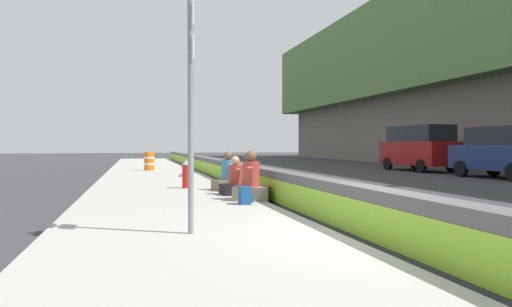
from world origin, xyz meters
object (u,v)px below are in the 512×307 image
Objects in this scene: fire_hydrant at (186,174)px; seated_person_foreground at (251,184)px; seated_person_rear at (228,178)px; parked_car_fourth at (419,147)px; backpack at (245,196)px; route_sign_post at (191,97)px; seated_person_middle at (235,182)px; parked_car_third at (504,152)px; construction_barrel at (149,161)px.

fire_hydrant is 3.68m from seated_person_foreground.
seated_person_foreground reaches higher than seated_person_rear.
parked_car_fourth reaches higher than seated_person_rear.
fire_hydrant is 0.17× the size of parked_car_fourth.
parked_car_fourth reaches higher than seated_person_foreground.
backpack is (-3.32, 0.26, -0.16)m from seated_person_rear.
parked_car_fourth is at bearing -45.71° from backpack.
seated_person_middle is at bearing -19.02° from route_sign_post.
seated_person_middle is at bearing 177.97° from seated_person_rear.
seated_person_middle is at bearing 109.34° from parked_car_third.
construction_barrel is at bearing 4.49° from fire_hydrant.
parked_car_third is (5.84, -12.86, 0.67)m from seated_person_foreground.
parked_car_fourth is at bearing -46.78° from seated_person_foreground.
parked_car_fourth is (15.96, -14.72, -0.86)m from route_sign_post.
seated_person_rear reaches higher than fire_hydrant.
fire_hydrant is 2.20× the size of backpack.
parked_car_third is (6.62, -13.19, 0.85)m from backpack.
seated_person_rear is (1.25, -0.04, 0.03)m from seated_person_middle.
seated_person_middle reaches higher than fire_hydrant.
fire_hydrant is 0.77× the size of seated_person_rear.
fire_hydrant is 16.44m from parked_car_fourth.
fire_hydrant reaches higher than backpack.
backpack is 0.42× the size of construction_barrel.
route_sign_post is 6.94m from seated_person_rear.
construction_barrel is (10.52, 0.83, 0.03)m from fire_hydrant.
construction_barrel reaches higher than backpack.
seated_person_foreground is at bearing -160.73° from fire_hydrant.
route_sign_post is 3.79× the size of construction_barrel.
seated_person_rear is at bearing 1.73° from seated_person_foreground.
fire_hydrant is 0.73× the size of seated_person_foreground.
route_sign_post reaches higher than construction_barrel.
fire_hydrant is at bearing -175.51° from construction_barrel.
construction_barrel is 0.19× the size of parked_car_fourth.
parked_car_fourth is at bearing -42.68° from route_sign_post.
route_sign_post is 9.00× the size of backpack.
route_sign_post reaches higher than parked_car_third.
seated_person_middle is (1.28, 0.12, -0.05)m from seated_person_foreground.
backpack is 0.08× the size of parked_car_fourth.
parked_car_fourth is at bearing -97.56° from construction_barrel.
fire_hydrant is at bearing 19.27° from seated_person_foreground.
route_sign_post is 3.46× the size of seated_person_middle.
seated_person_foreground is (-3.47, -1.21, -0.07)m from fire_hydrant.
backpack is (-2.07, 0.21, -0.13)m from seated_person_middle.
backpack is 0.08× the size of parked_car_third.
seated_person_foreground is 1.16× the size of seated_person_middle.
seated_person_rear is 13.37m from parked_car_third.
seated_person_rear is 1.21× the size of construction_barrel.
route_sign_post is 0.75× the size of parked_car_third.
seated_person_rear is (2.53, 0.08, -0.02)m from seated_person_foreground.
route_sign_post is 21.73m from parked_car_fourth.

